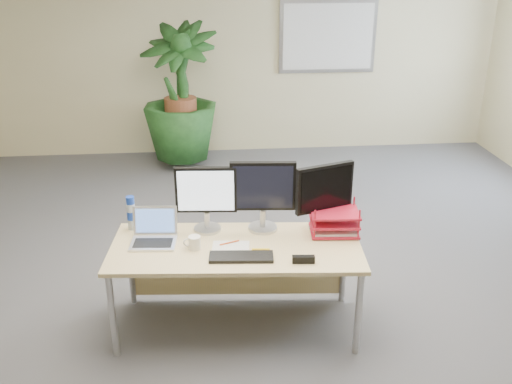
{
  "coord_description": "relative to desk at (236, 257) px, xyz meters",
  "views": [
    {
      "loc": [
        -0.48,
        -3.67,
        2.59
      ],
      "look_at": [
        -0.1,
        0.35,
        0.89
      ],
      "focal_mm": 40.0,
      "sensor_mm": 36.0,
      "label": 1
    }
  ],
  "objects": [
    {
      "name": "desk",
      "position": [
        0.0,
        0.0,
        0.0
      ],
      "size": [
        1.82,
        0.88,
        0.68
      ],
      "color": "#DAC280",
      "rests_on": "floor"
    },
    {
      "name": "monitor_dark",
      "position": [
        0.66,
        0.11,
        0.43
      ],
      "size": [
        0.45,
        0.21,
        0.51
      ],
      "color": "#B3B3B8",
      "rests_on": "desk"
    },
    {
      "name": "coffee_mug",
      "position": [
        -0.3,
        -0.11,
        0.19
      ],
      "size": [
        0.12,
        0.08,
        0.09
      ],
      "color": "white",
      "rests_on": "desk"
    },
    {
      "name": "whiteboard",
      "position": [
        1.48,
        3.99,
        1.01
      ],
      "size": [
        1.3,
        0.04,
        0.95
      ],
      "color": "#9FA0A4",
      "rests_on": "back_wall"
    },
    {
      "name": "floor",
      "position": [
        0.28,
        0.02,
        -0.54
      ],
      "size": [
        8.0,
        8.0,
        0.0
      ],
      "primitive_type": "plane",
      "color": "#4E4E53",
      "rests_on": "ground"
    },
    {
      "name": "laptop",
      "position": [
        -0.58,
        0.04,
        0.2
      ],
      "size": [
        0.34,
        0.3,
        0.23
      ],
      "color": "silver",
      "rests_on": "desk"
    },
    {
      "name": "floor_plant",
      "position": [
        -0.48,
        3.37,
        0.21
      ],
      "size": [
        1.08,
        1.08,
        1.5
      ],
      "primitive_type": "imported",
      "rotation": [
        0.0,
        0.0,
        -0.35
      ],
      "color": "#143915",
      "rests_on": "floor"
    },
    {
      "name": "keyboard",
      "position": [
        0.02,
        -0.28,
        0.15
      ],
      "size": [
        0.44,
        0.18,
        0.02
      ],
      "primitive_type": "cube",
      "rotation": [
        0.0,
        0.0,
        -0.08
      ],
      "color": "black",
      "rests_on": "desk"
    },
    {
      "name": "monitor_right",
      "position": [
        0.21,
        0.15,
        0.45
      ],
      "size": [
        0.48,
        0.22,
        0.53
      ],
      "color": "#B3B3B8",
      "rests_on": "desk"
    },
    {
      "name": "yellow_highlighter",
      "position": [
        0.16,
        -0.18,
        0.15
      ],
      "size": [
        0.13,
        0.03,
        0.02
      ],
      "primitive_type": "cylinder",
      "rotation": [
        0.0,
        1.57,
        -0.1
      ],
      "color": "yellow",
      "rests_on": "desk"
    },
    {
      "name": "spiral_notebook",
      "position": [
        -0.05,
        -0.13,
        0.15
      ],
      "size": [
        0.28,
        0.22,
        0.01
      ],
      "primitive_type": "cube",
      "rotation": [
        0.0,
        0.0,
        -0.1
      ],
      "color": "silver",
      "rests_on": "desk"
    },
    {
      "name": "back_wall",
      "position": [
        0.28,
        4.02,
        0.81
      ],
      "size": [
        7.0,
        0.04,
        2.7
      ],
      "primitive_type": "cube",
      "color": "#C4B88B",
      "rests_on": "floor"
    },
    {
      "name": "stapler",
      "position": [
        0.43,
        -0.37,
        0.17
      ],
      "size": [
        0.15,
        0.05,
        0.05
      ],
      "primitive_type": "cube",
      "rotation": [
        0.0,
        0.0,
        -0.08
      ],
      "color": "black",
      "rests_on": "desk"
    },
    {
      "name": "letter_tray",
      "position": [
        0.72,
        0.04,
        0.22
      ],
      "size": [
        0.37,
        0.29,
        0.16
      ],
      "color": "#B0152C",
      "rests_on": "desk"
    },
    {
      "name": "orange_pen",
      "position": [
        -0.05,
        -0.08,
        0.16
      ],
      "size": [
        0.14,
        0.06,
        0.01
      ],
      "primitive_type": "cylinder",
      "rotation": [
        0.0,
        1.57,
        0.37
      ],
      "color": "#D84B18",
      "rests_on": "spiral_notebook"
    },
    {
      "name": "monitor_left",
      "position": [
        -0.2,
        0.17,
        0.43
      ],
      "size": [
        0.45,
        0.2,
        0.5
      ],
      "color": "#B3B3B8",
      "rests_on": "desk"
    },
    {
      "name": "water_bottle",
      "position": [
        -0.76,
        0.24,
        0.27
      ],
      "size": [
        0.07,
        0.07,
        0.26
      ],
      "color": "#AFBECD",
      "rests_on": "desk"
    }
  ]
}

